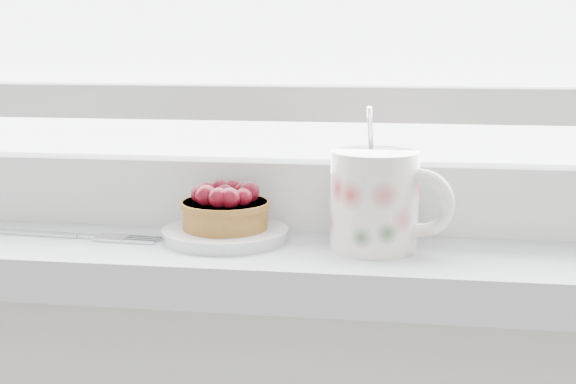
% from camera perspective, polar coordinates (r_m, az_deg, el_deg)
% --- Properties ---
extents(saucer, '(0.12, 0.12, 0.01)m').
position_cam_1_polar(saucer, '(0.79, -4.46, -3.01)').
color(saucer, silver).
rests_on(saucer, windowsill).
extents(raspberry_tart, '(0.09, 0.09, 0.05)m').
position_cam_1_polar(raspberry_tart, '(0.78, -4.49, -1.17)').
color(raspberry_tart, brown).
rests_on(raspberry_tart, saucer).
extents(floral_mug, '(0.13, 0.10, 0.13)m').
position_cam_1_polar(floral_mug, '(0.75, 6.39, -0.47)').
color(floral_mug, white).
rests_on(floral_mug, windowsill).
extents(fork, '(0.20, 0.03, 0.00)m').
position_cam_1_polar(fork, '(0.83, -15.68, -2.94)').
color(fork, silver).
rests_on(fork, windowsill).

